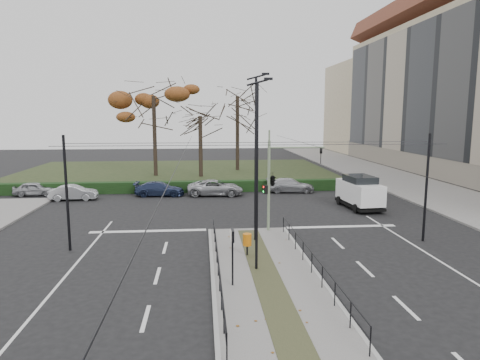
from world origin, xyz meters
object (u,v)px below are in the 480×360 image
object	(u,v)px
litter_bin	(247,240)
streetlamp_median_far	(256,157)
white_van	(360,191)
parked_car_third	(160,189)
bare_tree_center	(237,102)
traffic_light	(274,179)
info_panel	(232,242)
rust_tree	(153,96)
parked_car_second	(74,193)
parked_car_fourth	(216,188)
parked_car_first	(35,189)
parked_car_fifth	(290,185)
bare_tree_near	(200,121)
streetlamp_median_near	(257,175)

from	to	relation	value
litter_bin	streetlamp_median_far	size ratio (longest dim) A/B	0.12
streetlamp_median_far	white_van	distance (m)	12.49
parked_car_third	bare_tree_center	bearing A→B (deg)	-23.13
traffic_light	streetlamp_median_far	world-z (taller)	streetlamp_median_far
white_van	traffic_light	bearing A→B (deg)	-141.19
info_panel	streetlamp_median_far	xyz separation A→B (m)	(1.72, 6.18, 2.76)
streetlamp_median_far	bare_tree_center	bearing A→B (deg)	87.18
info_panel	parked_car_third	world-z (taller)	info_panel
parked_car_third	bare_tree_center	xyz separation A→B (m)	(8.16, 16.39, 7.98)
rust_tree	bare_tree_center	distance (m)	10.63
rust_tree	parked_car_second	bearing A→B (deg)	-111.43
info_panel	parked_car_fourth	world-z (taller)	info_panel
traffic_light	info_panel	distance (m)	8.82
parked_car_fourth	rust_tree	distance (m)	16.32
info_panel	bare_tree_center	bearing A→B (deg)	85.00
rust_tree	traffic_light	bearing A→B (deg)	-68.75
parked_car_first	parked_car_fourth	xyz separation A→B (m)	(15.73, -1.25, 0.08)
parked_car_second	white_van	bearing A→B (deg)	-106.13
parked_car_first	bare_tree_center	xyz separation A→B (m)	(19.02, 15.31, 8.00)
parked_car_third	rust_tree	size ratio (longest dim) A/B	0.36
info_panel	parked_car_fifth	xyz separation A→B (m)	(6.78, 21.38, -1.33)
parked_car_fifth	bare_tree_near	bearing A→B (deg)	42.94
parked_car_fourth	parked_car_second	bearing A→B (deg)	98.96
litter_bin	parked_car_fifth	size ratio (longest dim) A/B	0.25
parked_car_fourth	white_van	world-z (taller)	white_van
parked_car_fourth	parked_car_fifth	world-z (taller)	parked_car_fourth
streetlamp_median_near	rust_tree	size ratio (longest dim) A/B	0.71
streetlamp_median_far	parked_car_third	size ratio (longest dim) A/B	2.12
bare_tree_center	info_panel	bearing A→B (deg)	-95.00
streetlamp_median_near	parked_car_fourth	size ratio (longest dim) A/B	1.72
parked_car_second	parked_car_fifth	xyz separation A→B (m)	(18.61, 2.04, 0.01)
streetlamp_median_near	white_van	xyz separation A→B (m)	(9.39, 12.52, -3.12)
parked_car_fourth	bare_tree_center	distance (m)	18.65
info_panel	parked_car_fourth	xyz separation A→B (m)	(-0.05, 20.42, -1.29)
info_panel	parked_car_third	bearing A→B (deg)	103.43
white_van	rust_tree	size ratio (longest dim) A/B	0.41
streetlamp_median_near	parked_car_second	distance (m)	22.24
parked_car_second	white_van	distance (m)	23.01
traffic_light	parked_car_third	world-z (taller)	traffic_light
white_van	parked_car_fifth	bearing A→B (deg)	118.21
parked_car_first	parked_car_third	size ratio (longest dim) A/B	0.83
parked_car_second	traffic_light	bearing A→B (deg)	-130.26
litter_bin	parked_car_first	distance (m)	24.62
litter_bin	rust_tree	xyz separation A→B (m)	(-7.52, 29.18, 8.16)
litter_bin	streetlamp_median_near	bearing A→B (deg)	-83.04
parked_car_second	bare_tree_center	distance (m)	24.53
white_van	parked_car_fifth	size ratio (longest dim) A/B	1.10
streetlamp_median_near	parked_car_second	size ratio (longest dim) A/B	2.22
parked_car_second	parked_car_first	bearing A→B (deg)	56.15
traffic_light	bare_tree_near	size ratio (longest dim) A/B	0.60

